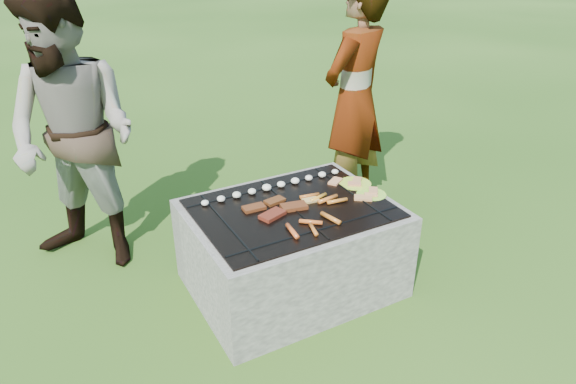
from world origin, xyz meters
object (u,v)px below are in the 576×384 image
fire_pit (292,251)px  plate_near (371,194)px  plate_far (355,184)px  cook (355,99)px  bystander (74,137)px

fire_pit → plate_near: (0.56, -0.09, 0.33)m
plate_far → cook: cook is taller
fire_pit → cook: size_ratio=0.68×
plate_far → cook: 0.97m
plate_near → cook: 1.12m
fire_pit → cook: cook is taller
fire_pit → cook: bearing=38.3°
plate_far → plate_near: bearing=-89.6°
plate_far → bystander: bearing=151.7°
bystander → cook: bearing=42.5°
plate_near → cook: cook is taller
plate_far → fire_pit: bearing=-170.6°
bystander → plate_near: bearing=13.4°
plate_far → plate_near: 0.19m
plate_far → cook: size_ratio=0.13×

